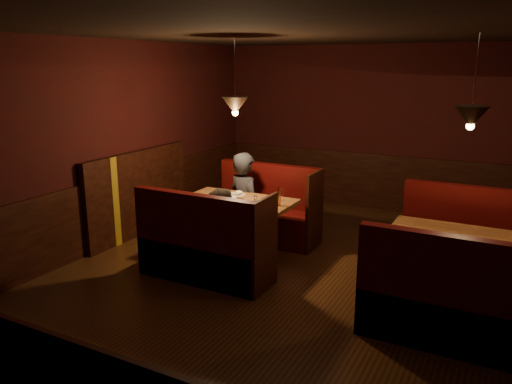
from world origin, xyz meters
The scene contains 9 objects.
room centered at (-0.28, 0.04, 1.05)m, with size 6.02×7.02×2.92m.
main_table centered at (-1.11, 0.26, 0.62)m, with size 1.50×0.91×1.05m.
main_bench_far centered at (-1.10, 1.11, 0.36)m, with size 1.65×0.59×1.12m.
main_bench_near centered at (-1.10, -0.59, 0.36)m, with size 1.65×0.59×1.12m.
second_table centered at (1.66, 0.11, 0.60)m, with size 1.43×0.91×0.81m.
second_bench_far centered at (1.70, 0.96, 0.36)m, with size 1.58×0.59×1.13m.
second_bench_near centered at (1.70, -0.75, 0.36)m, with size 1.58×0.59×1.13m.
diner_a centered at (-1.30, 0.82, 0.85)m, with size 0.62×0.41×1.70m, color black.
diner_b centered at (-0.99, -0.29, 0.72)m, with size 0.70×0.54×1.44m, color #2C231D.
Camera 1 is at (2.09, -5.28, 2.56)m, focal length 35.00 mm.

